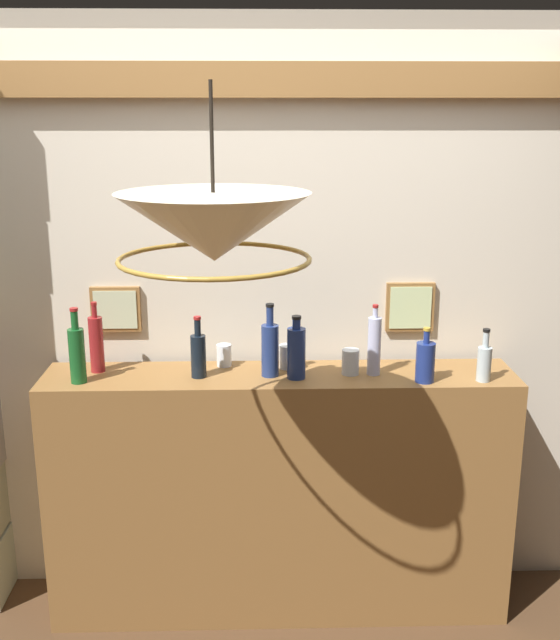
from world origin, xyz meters
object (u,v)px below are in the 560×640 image
object	(u,v)px
liquor_bottle_scotch	(484,362)
glass_tumbler_highball	(350,362)
liquor_bottle_vodka	(77,353)
glass_tumbler_shot	(224,355)
liquor_bottle_brandy	(96,343)
pendant_lamp	(214,229)
liquor_bottle_gin	(270,348)
glass_tumbler_rocks	(288,356)
liquor_bottle_mezcal	(425,361)
liquor_bottle_rye	(374,345)
liquor_bottle_whiskey	(296,352)
liquor_bottle_bourbon	(198,354)

from	to	relation	value
liquor_bottle_scotch	glass_tumbler_highball	world-z (taller)	liquor_bottle_scotch
liquor_bottle_scotch	glass_tumbler_highball	distance (m)	0.54
liquor_bottle_vodka	glass_tumbler_shot	world-z (taller)	liquor_bottle_vodka
liquor_bottle_vodka	liquor_bottle_brandy	bearing A→B (deg)	69.01
liquor_bottle_scotch	pendant_lamp	size ratio (longest dim) A/B	0.36
liquor_bottle_gin	pendant_lamp	world-z (taller)	pendant_lamp
glass_tumbler_highball	glass_tumbler_shot	size ratio (longest dim) A/B	1.12
liquor_bottle_vodka	glass_tumbler_rocks	world-z (taller)	liquor_bottle_vodka
glass_tumbler_highball	glass_tumbler_rocks	bearing A→B (deg)	161.37
glass_tumbler_shot	pendant_lamp	xyz separation A→B (m)	(0.01, -0.78, 0.67)
liquor_bottle_vodka	liquor_bottle_mezcal	bearing A→B (deg)	-1.26
glass_tumbler_rocks	glass_tumbler_shot	bearing A→B (deg)	172.97
liquor_bottle_rye	liquor_bottle_whiskey	size ratio (longest dim) A/B	1.13
liquor_bottle_vodka	liquor_bottle_bourbon	xyz separation A→B (m)	(0.48, 0.05, -0.03)
glass_tumbler_highball	liquor_bottle_bourbon	bearing A→B (deg)	-178.38
liquor_bottle_mezcal	glass_tumbler_highball	bearing A→B (deg)	160.87
liquor_bottle_vodka	glass_tumbler_shot	size ratio (longest dim) A/B	3.27
liquor_bottle_vodka	liquor_bottle_gin	world-z (taller)	liquor_bottle_vodka
glass_tumbler_highball	liquor_bottle_brandy	bearing A→B (deg)	176.65
liquor_bottle_brandy	liquor_bottle_bourbon	bearing A→B (deg)	-10.50
liquor_bottle_vodka	liquor_bottle_whiskey	xyz separation A→B (m)	(0.89, 0.03, -0.01)
liquor_bottle_whiskey	glass_tumbler_rocks	size ratio (longest dim) A/B	2.62
liquor_bottle_rye	pendant_lamp	world-z (taller)	pendant_lamp
liquor_bottle_gin	glass_tumbler_rocks	size ratio (longest dim) A/B	3.05
liquor_bottle_mezcal	glass_tumbler_shot	bearing A→B (deg)	164.92
liquor_bottle_rye	liquor_bottle_bourbon	distance (m)	0.73
liquor_bottle_gin	glass_tumbler_shot	size ratio (longest dim) A/B	3.23
liquor_bottle_mezcal	pendant_lamp	xyz separation A→B (m)	(-0.81, -0.56, 0.63)
liquor_bottle_mezcal	glass_tumbler_rocks	size ratio (longest dim) A/B	2.25
liquor_bottle_brandy	liquor_bottle_whiskey	bearing A→B (deg)	-7.21
liquor_bottle_rye	liquor_bottle_mezcal	size ratio (longest dim) A/B	1.32
liquor_bottle_scotch	liquor_bottle_vodka	bearing A→B (deg)	179.02
liquor_bottle_vodka	pendant_lamp	world-z (taller)	pendant_lamp
liquor_bottle_vodka	glass_tumbler_highball	bearing A→B (deg)	3.60
pendant_lamp	glass_tumbler_highball	bearing A→B (deg)	51.78
liquor_bottle_whiskey	liquor_bottle_rye	bearing A→B (deg)	6.64
liquor_bottle_rye	glass_tumbler_rocks	xyz separation A→B (m)	(-0.36, 0.09, -0.08)
liquor_bottle_mezcal	glass_tumbler_highball	world-z (taller)	liquor_bottle_mezcal
liquor_bottle_bourbon	glass_tumbler_rocks	xyz separation A→B (m)	(0.37, 0.11, -0.05)
liquor_bottle_rye	liquor_bottle_brandy	bearing A→B (deg)	176.66
liquor_bottle_mezcal	glass_tumbler_rocks	distance (m)	0.58
liquor_bottle_vodka	glass_tumbler_highball	xyz separation A→B (m)	(1.12, 0.07, -0.07)
liquor_bottle_brandy	liquor_bottle_scotch	distance (m)	1.61
liquor_bottle_vodka	liquor_bottle_whiskey	bearing A→B (deg)	1.74
glass_tumbler_rocks	glass_tumbler_highball	size ratio (longest dim) A/B	0.95
liquor_bottle_gin	liquor_bottle_mezcal	distance (m)	0.64
pendant_lamp	liquor_bottle_brandy	bearing A→B (deg)	127.15
liquor_bottle_brandy	glass_tumbler_shot	distance (m)	0.54
liquor_bottle_vodka	liquor_bottle_brandy	world-z (taller)	liquor_bottle_vodka
liquor_bottle_brandy	liquor_bottle_vodka	bearing A→B (deg)	-110.99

